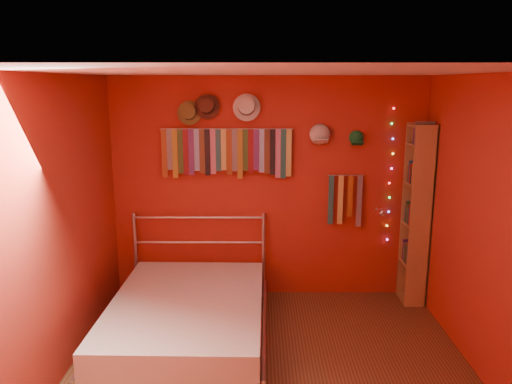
{
  "coord_description": "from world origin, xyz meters",
  "views": [
    {
      "loc": [
        -0.11,
        -3.75,
        2.42
      ],
      "look_at": [
        -0.13,
        0.9,
        1.4
      ],
      "focal_mm": 35.0,
      "sensor_mm": 36.0,
      "label": 1
    }
  ],
  "objects_px": {
    "tie_rack": "(227,151)",
    "bookshelf": "(420,214)",
    "reading_lamp": "(381,212)",
    "bed": "(188,318)"
  },
  "relations": [
    {
      "from": "bookshelf",
      "to": "bed",
      "type": "bearing_deg",
      "value": -159.39
    },
    {
      "from": "reading_lamp",
      "to": "bookshelf",
      "type": "relative_size",
      "value": 0.14
    },
    {
      "from": "tie_rack",
      "to": "bookshelf",
      "type": "xyz_separation_m",
      "value": [
        2.12,
        -0.15,
        -0.67
      ]
    },
    {
      "from": "reading_lamp",
      "to": "bookshelf",
      "type": "xyz_separation_m",
      "value": [
        0.42,
        0.0,
        -0.02
      ]
    },
    {
      "from": "bed",
      "to": "reading_lamp",
      "type": "bearing_deg",
      "value": 25.35
    },
    {
      "from": "reading_lamp",
      "to": "bed",
      "type": "bearing_deg",
      "value": -155.59
    },
    {
      "from": "reading_lamp",
      "to": "bookshelf",
      "type": "height_order",
      "value": "bookshelf"
    },
    {
      "from": "tie_rack",
      "to": "bed",
      "type": "relative_size",
      "value": 0.7
    },
    {
      "from": "reading_lamp",
      "to": "bookshelf",
      "type": "bearing_deg",
      "value": 0.43
    },
    {
      "from": "tie_rack",
      "to": "bookshelf",
      "type": "relative_size",
      "value": 0.72
    }
  ]
}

